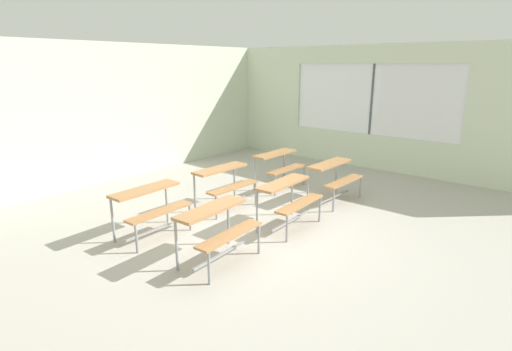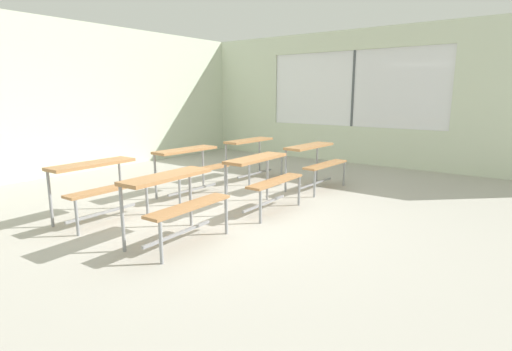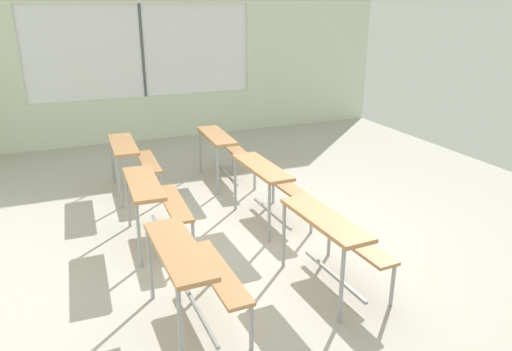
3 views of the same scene
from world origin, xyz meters
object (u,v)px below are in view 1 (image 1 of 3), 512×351
object	(u,v)px
desk_bench_r0c2	(334,173)
desk_bench_r1c1	(225,178)
desk_bench_r0c0	(218,222)
desk_bench_r1c0	(150,201)
desk_bench_r0c1	(289,194)
desk_bench_r1c2	(279,162)

from	to	relation	value
desk_bench_r0c2	desk_bench_r1c1	world-z (taller)	same
desk_bench_r0c0	desk_bench_r1c0	distance (m)	1.36
desk_bench_r0c1	desk_bench_r1c2	size ratio (longest dim) A/B	1.00
desk_bench_r0c0	desk_bench_r1c2	bearing A→B (deg)	19.98
desk_bench_r1c1	desk_bench_r1c2	distance (m)	1.63
desk_bench_r1c0	desk_bench_r0c1	bearing A→B (deg)	-42.53
desk_bench_r0c0	desk_bench_r1c2	xyz separation A→B (m)	(3.17, 1.34, 0.00)
desk_bench_r1c1	desk_bench_r0c0	bearing A→B (deg)	-136.88
desk_bench_r0c0	desk_bench_r1c1	distance (m)	2.05
desk_bench_r1c0	desk_bench_r1c1	size ratio (longest dim) A/B	1.00
desk_bench_r1c2	desk_bench_r0c2	bearing A→B (deg)	-90.37
desk_bench_r1c2	desk_bench_r0c0	bearing A→B (deg)	-155.46
desk_bench_r0c2	desk_bench_r0c0	bearing A→B (deg)	-177.87
desk_bench_r0c0	desk_bench_r1c0	world-z (taller)	same
desk_bench_r0c2	desk_bench_r1c2	xyz separation A→B (m)	(0.05, 1.33, 0.00)
desk_bench_r0c1	desk_bench_r0c2	world-z (taller)	same
desk_bench_r1c0	desk_bench_r1c2	distance (m)	3.23
desk_bench_r1c0	desk_bench_r1c2	bearing A→B (deg)	-1.85
desk_bench_r0c2	desk_bench_r1c1	xyz separation A→B (m)	(-1.58, 1.35, 0.00)
desk_bench_r0c2	desk_bench_r1c2	bearing A→B (deg)	90.06
desk_bench_r0c0	desk_bench_r0c2	xyz separation A→B (m)	(3.12, 0.00, 0.00)
desk_bench_r0c0	desk_bench_r0c2	bearing A→B (deg)	-2.86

